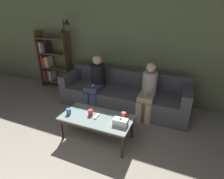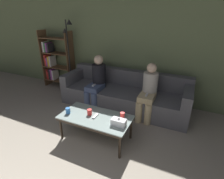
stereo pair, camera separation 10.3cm
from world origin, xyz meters
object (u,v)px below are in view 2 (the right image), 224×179
at_px(seated_person_left_end, 97,80).
at_px(couch, 124,94).
at_px(coffee_table, 96,119).
at_px(cup_near_left, 122,115).
at_px(game_remote, 95,116).
at_px(tissue_box, 119,122).
at_px(standing_lamp, 69,50).
at_px(cup_near_right, 68,111).
at_px(seated_person_mid_left, 149,90).
at_px(bookshelf, 54,61).
at_px(cup_far_center, 90,112).

bearing_deg(seated_person_left_end, couch, 19.17).
relative_size(coffee_table, cup_near_left, 12.58).
xyz_separation_m(coffee_table, game_remote, (-0.00, 0.00, 0.05)).
distance_m(tissue_box, standing_lamp, 2.56).
bearing_deg(game_remote, cup_near_right, -167.52).
bearing_deg(standing_lamp, cup_near_right, -54.98).
bearing_deg(seated_person_left_end, seated_person_mid_left, -0.44).
bearing_deg(bookshelf, seated_person_mid_left, -10.31).
distance_m(coffee_table, standing_lamp, 2.24).
distance_m(seated_person_left_end, seated_person_mid_left, 1.16).
relative_size(cup_near_left, seated_person_mid_left, 0.08).
bearing_deg(game_remote, couch, 89.50).
distance_m(cup_far_center, tissue_box, 0.55).
xyz_separation_m(coffee_table, cup_near_right, (-0.46, -0.10, 0.09)).
bearing_deg(cup_near_left, seated_person_mid_left, 78.67).
height_order(couch, cup_far_center, couch).
xyz_separation_m(cup_far_center, seated_person_mid_left, (0.71, 1.06, 0.10)).
relative_size(cup_far_center, tissue_box, 0.43).
relative_size(tissue_box, seated_person_mid_left, 0.20).
height_order(bookshelf, seated_person_left_end, bookshelf).
relative_size(coffee_table, cup_far_center, 12.35).
xyz_separation_m(tissue_box, seated_person_mid_left, (0.16, 1.13, 0.09)).
relative_size(standing_lamp, seated_person_mid_left, 1.68).
xyz_separation_m(bookshelf, seated_person_left_end, (1.64, -0.50, -0.14)).
distance_m(couch, tissue_box, 1.42).
distance_m(cup_far_center, game_remote, 0.12).
relative_size(cup_near_left, game_remote, 0.62).
relative_size(coffee_table, standing_lamp, 0.63).
relative_size(tissue_box, bookshelf, 0.14).
height_order(standing_lamp, seated_person_left_end, standing_lamp).
relative_size(cup_near_right, game_remote, 0.65).
bearing_deg(coffee_table, seated_person_mid_left, 61.03).
height_order(cup_far_center, bookshelf, bookshelf).
distance_m(couch, bookshelf, 2.29).
relative_size(cup_far_center, seated_person_mid_left, 0.09).
bearing_deg(tissue_box, coffee_table, 172.37).
height_order(cup_near_right, seated_person_mid_left, seated_person_mid_left).
bearing_deg(couch, game_remote, -90.50).
bearing_deg(seated_person_left_end, standing_lamp, 159.78).
distance_m(bookshelf, seated_person_mid_left, 2.85).
xyz_separation_m(couch, coffee_table, (-0.01, -1.28, 0.10)).
relative_size(seated_person_left_end, seated_person_mid_left, 1.04).
bearing_deg(cup_near_right, tissue_box, 2.88).
distance_m(couch, game_remote, 1.29).
relative_size(couch, standing_lamp, 1.51).
bearing_deg(coffee_table, cup_far_center, 173.92).
xyz_separation_m(cup_near_left, seated_person_mid_left, (0.18, 0.92, 0.10)).
distance_m(couch, seated_person_mid_left, 0.68).
xyz_separation_m(coffee_table, cup_near_left, (0.41, 0.15, 0.09)).
bearing_deg(bookshelf, couch, -7.66).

